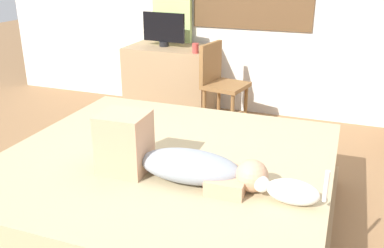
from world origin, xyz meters
name	(u,v)px	position (x,y,z in m)	size (l,w,h in m)	color
ground_plane	(183,229)	(0.00, 0.00, 0.00)	(16.00, 16.00, 0.00)	olive
bed	(166,191)	(-0.12, 0.02, 0.24)	(2.02, 1.90, 0.49)	#997A56
person_lying	(172,159)	(0.03, -0.22, 0.60)	(0.94, 0.29, 0.34)	#8C939E
cat	(289,191)	(0.67, -0.26, 0.56)	(0.36, 0.12, 0.21)	silver
desk	(171,81)	(-0.93, 1.99, 0.37)	(0.90, 0.56, 0.74)	#997A56
tv_monitor	(164,29)	(-1.00, 1.99, 0.92)	(0.48, 0.10, 0.35)	black
cup	(195,48)	(-0.56, 1.78, 0.79)	(0.06, 0.06, 0.10)	#B23D38
chair_by_desk	(219,80)	(-0.29, 1.73, 0.51)	(0.44, 0.44, 0.86)	brown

